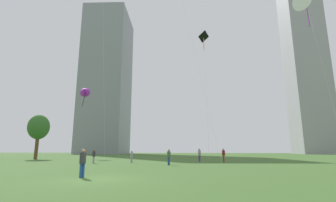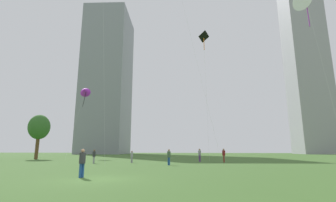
{
  "view_description": "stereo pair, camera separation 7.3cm",
  "coord_description": "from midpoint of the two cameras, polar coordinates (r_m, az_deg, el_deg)",
  "views": [
    {
      "loc": [
        6.43,
        -13.72,
        1.65
      ],
      "look_at": [
        2.27,
        11.85,
        6.94
      ],
      "focal_mm": 25.84,
      "sensor_mm": 36.0,
      "label": 1
    },
    {
      "loc": [
        6.5,
        -13.71,
        1.65
      ],
      "look_at": [
        2.27,
        11.85,
        6.94
      ],
      "focal_mm": 25.84,
      "sensor_mm": 36.0,
      "label": 2
    }
  ],
  "objects": [
    {
      "name": "kite_flying_2",
      "position": [
        35.99,
        29.76,
        19.59
      ],
      "size": [
        3.03,
        3.61,
        20.66
      ],
      "color": "silver",
      "rests_on": "ground"
    },
    {
      "name": "park_tree_0",
      "position": [
        52.65,
        -28.24,
        -5.51
      ],
      "size": [
        3.92,
        3.92,
        8.35
      ],
      "color": "brown",
      "rests_on": "ground"
    },
    {
      "name": "person_standing_3",
      "position": [
        33.65,
        -8.64,
        -12.69
      ],
      "size": [
        0.35,
        0.35,
        1.56
      ],
      "rotation": [
        0.0,
        0.0,
        1.09
      ],
      "color": "gray",
      "rests_on": "ground"
    },
    {
      "name": "person_standing_6",
      "position": [
        16.33,
        -19.61,
        -13.18
      ],
      "size": [
        0.38,
        0.38,
        1.73
      ],
      "rotation": [
        0.0,
        0.0,
        1.12
      ],
      "color": "#1E478C",
      "rests_on": "ground"
    },
    {
      "name": "distant_highrise_1",
      "position": [
        119.02,
        -14.13,
        4.46
      ],
      "size": [
        21.96,
        27.3,
        67.44
      ],
      "primitive_type": "cube",
      "rotation": [
        0.0,
        0.0,
        0.13
      ],
      "color": "gray",
      "rests_on": "ground"
    },
    {
      "name": "person_standing_1",
      "position": [
        27.9,
        0.11,
        -12.83
      ],
      "size": [
        0.39,
        0.39,
        1.76
      ],
      "rotation": [
        0.0,
        0.0,
        2.38
      ],
      "color": "#1E478C",
      "rests_on": "ground"
    },
    {
      "name": "person_standing_4",
      "position": [
        35.25,
        12.92,
        -12.17
      ],
      "size": [
        0.42,
        0.42,
        1.87
      ],
      "rotation": [
        0.0,
        0.0,
        1.52
      ],
      "color": "maroon",
      "rests_on": "ground"
    },
    {
      "name": "distant_highrise_0",
      "position": [
        135.83,
        29.25,
        10.54
      ],
      "size": [
        14.85,
        17.79,
        98.54
      ],
      "primitive_type": "cube",
      "rotation": [
        0.0,
        0.0,
        -0.01
      ],
      "color": "#939399",
      "rests_on": "ground"
    },
    {
      "name": "kite_flying_3",
      "position": [
        59.74,
        -19.13,
        2.29
      ],
      "size": [
        3.85,
        11.09,
        16.62
      ],
      "color": "silver",
      "rests_on": "ground"
    },
    {
      "name": "person_standing_5",
      "position": [
        36.88,
        7.36,
        -12.33
      ],
      "size": [
        0.41,
        0.41,
        1.86
      ],
      "rotation": [
        0.0,
        0.0,
        1.01
      ],
      "color": "#593372",
      "rests_on": "ground"
    },
    {
      "name": "person_standing_2",
      "position": [
        32.97,
        -17.16,
        -12.16
      ],
      "size": [
        0.39,
        0.39,
        1.74
      ],
      "rotation": [
        0.0,
        0.0,
        1.61
      ],
      "color": "gray",
      "rests_on": "ground"
    },
    {
      "name": "kite_flying_6",
      "position": [
        41.91,
        8.35,
        14.49
      ],
      "size": [
        1.63,
        4.04,
        20.61
      ],
      "color": "silver",
      "rests_on": "ground"
    },
    {
      "name": "ground",
      "position": [
        15.25,
        -16.67,
        -17.29
      ],
      "size": [
        280.0,
        280.0,
        0.0
      ],
      "primitive_type": "plane",
      "color": "#3D6028"
    }
  ]
}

